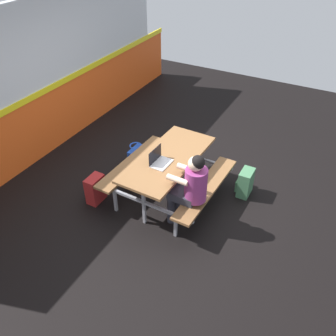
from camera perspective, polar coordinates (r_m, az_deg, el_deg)
ground_plane at (r=5.92m, az=1.26°, el=-2.96°), size 10.00×10.00×0.02m
accent_backdrop at (r=6.66m, az=-19.13°, el=12.41°), size 8.00×0.14×2.60m
picnic_table_main at (r=5.37m, az=-0.00°, el=0.19°), size 1.72×1.60×0.74m
student_nearer at (r=4.82m, az=3.54°, el=-2.73°), size 0.37×0.53×1.21m
laptop_silver at (r=5.13m, az=-1.38°, el=1.20°), size 0.33×0.23×0.22m
backpack_dark at (r=5.63m, az=-11.39°, el=-3.29°), size 0.30×0.22×0.44m
tote_bag_bright at (r=6.27m, az=-5.00°, el=1.77°), size 0.34×0.21×0.43m
satchel_spare at (r=5.76m, az=12.02°, el=-2.30°), size 0.30×0.22×0.44m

